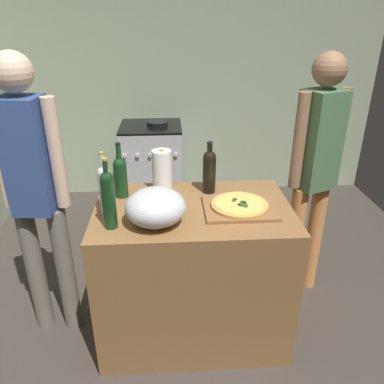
{
  "coord_description": "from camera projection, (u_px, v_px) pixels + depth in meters",
  "views": [
    {
      "loc": [
        -0.14,
        -1.3,
        1.9
      ],
      "look_at": [
        -0.01,
        0.72,
        0.95
      ],
      "focal_mm": 35.4,
      "sensor_mm": 36.0,
      "label": 1
    }
  ],
  "objects": [
    {
      "name": "stove",
      "position": [
        152.0,
        166.0,
        4.0
      ],
      "size": [
        0.62,
        0.61,
        0.92
      ],
      "color": "#B7B7BC",
      "rests_on": "ground_plane"
    },
    {
      "name": "person_in_red",
      "position": [
        315.0,
        166.0,
        2.48
      ],
      "size": [
        0.38,
        0.28,
        1.71
      ],
      "color": "#D88C4C",
      "rests_on": "ground_plane"
    },
    {
      "name": "mixing_bowl",
      "position": [
        156.0,
        207.0,
        1.96
      ],
      "size": [
        0.32,
        0.32,
        0.19
      ],
      "color": "#B2B2B7",
      "rests_on": "counter"
    },
    {
      "name": "person_in_stripes",
      "position": [
        34.0,
        186.0,
        2.14
      ],
      "size": [
        0.39,
        0.22,
        1.75
      ],
      "color": "slate",
      "rests_on": "ground_plane"
    },
    {
      "name": "wine_bottle_amber",
      "position": [
        209.0,
        170.0,
        2.29
      ],
      "size": [
        0.08,
        0.08,
        0.32
      ],
      "color": "black",
      "rests_on": "counter"
    },
    {
      "name": "wine_bottle_green",
      "position": [
        105.0,
        188.0,
        2.04
      ],
      "size": [
        0.07,
        0.07,
        0.36
      ],
      "color": "silver",
      "rests_on": "counter"
    },
    {
      "name": "cutting_board",
      "position": [
        239.0,
        208.0,
        2.13
      ],
      "size": [
        0.4,
        0.32,
        0.02
      ],
      "primitive_type": "cube",
      "color": "olive",
      "rests_on": "counter"
    },
    {
      "name": "kitchen_wall_rear",
      "position": [
        180.0,
        76.0,
        4.02
      ],
      "size": [
        4.23,
        0.1,
        2.6
      ],
      "primitive_type": "cube",
      "color": "#99A889",
      "rests_on": "ground_plane"
    },
    {
      "name": "paper_towel_roll",
      "position": [
        162.0,
        171.0,
        2.32
      ],
      "size": [
        0.12,
        0.12,
        0.26
      ],
      "color": "white",
      "rests_on": "counter"
    },
    {
      "name": "wine_bottle_dark",
      "position": [
        120.0,
        175.0,
        2.24
      ],
      "size": [
        0.08,
        0.08,
        0.34
      ],
      "color": "#143819",
      "rests_on": "counter"
    },
    {
      "name": "ground_plane",
      "position": [
        188.0,
        258.0,
        3.26
      ],
      "size": [
        4.23,
        3.41,
        0.02
      ],
      "primitive_type": "cube",
      "color": "#3F3833"
    },
    {
      "name": "wine_bottle_clear",
      "position": [
        108.0,
        198.0,
        1.89
      ],
      "size": [
        0.07,
        0.07,
        0.38
      ],
      "color": "#143819",
      "rests_on": "counter"
    },
    {
      "name": "counter",
      "position": [
        193.0,
        271.0,
        2.35
      ],
      "size": [
        1.13,
        0.72,
        0.9
      ],
      "primitive_type": "cube",
      "color": "olive",
      "rests_on": "ground_plane"
    },
    {
      "name": "pizza",
      "position": [
        240.0,
        205.0,
        2.13
      ],
      "size": [
        0.32,
        0.32,
        0.03
      ],
      "color": "tan",
      "rests_on": "cutting_board"
    }
  ]
}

